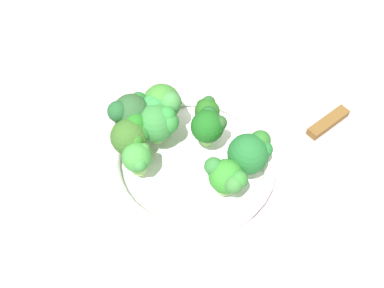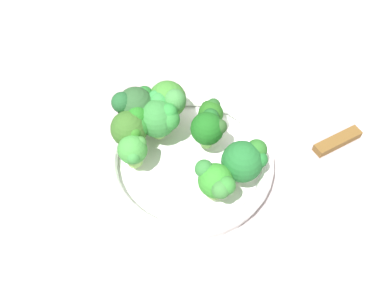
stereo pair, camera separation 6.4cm
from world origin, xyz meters
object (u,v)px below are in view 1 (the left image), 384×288
object	(u,v)px
broccoli_floret_2	(162,104)
broccoli_floret_7	(132,135)
broccoli_floret_6	(226,177)
broccoli_floret_8	(208,125)
broccoli_floret_1	(131,113)
broccoli_floret_4	(158,123)
broccoli_floret_3	(138,158)
bowl	(192,161)
knife	(344,111)
broccoli_floret_0	(207,111)
broccoli_floret_5	(250,152)

from	to	relation	value
broccoli_floret_2	broccoli_floret_7	distance (cm)	7.85
broccoli_floret_6	broccoli_floret_8	distance (cm)	9.80
broccoli_floret_6	broccoli_floret_1	bearing A→B (deg)	44.02
broccoli_floret_2	broccoli_floret_6	distance (cm)	17.31
broccoli_floret_4	broccoli_floret_7	bearing A→B (deg)	112.85
broccoli_floret_3	broccoli_floret_7	size ratio (longest dim) A/B	0.84
broccoli_floret_6	bowl	bearing A→B (deg)	29.13
knife	broccoli_floret_7	bearing A→B (deg)	98.07
broccoli_floret_2	broccoli_floret_8	size ratio (longest dim) A/B	1.10
broccoli_floret_6	broccoli_floret_2	bearing A→B (deg)	27.79
broccoli_floret_0	broccoli_floret_5	world-z (taller)	broccoli_floret_5
broccoli_floret_2	broccoli_floret_6	size ratio (longest dim) A/B	1.24
broccoli_floret_4	knife	world-z (taller)	broccoli_floret_4
broccoli_floret_0	broccoli_floret_7	world-z (taller)	broccoli_floret_7
broccoli_floret_0	broccoli_floret_2	bearing A→B (deg)	77.08
broccoli_floret_0	broccoli_floret_3	world-z (taller)	broccoli_floret_3
bowl	knife	xyz separation A→B (cm)	(7.99, -30.86, -1.44)
broccoli_floret_0	broccoli_floret_8	world-z (taller)	broccoli_floret_8
broccoli_floret_3	broccoli_floret_4	distance (cm)	7.14
broccoli_floret_6	knife	distance (cm)	31.66
broccoli_floret_1	broccoli_floret_3	size ratio (longest dim) A/B	1.36
broccoli_floret_8	broccoli_floret_5	bearing A→B (deg)	-137.68
broccoli_floret_2	broccoli_floret_4	xyz separation A→B (cm)	(-3.78, 0.98, -0.31)
broccoli_floret_3	broccoli_floret_2	bearing A→B (deg)	-26.57
bowl	broccoli_floret_4	world-z (taller)	broccoli_floret_4
broccoli_floret_5	broccoli_floret_1	bearing A→B (deg)	60.40
broccoli_floret_4	broccoli_floret_6	world-z (taller)	broccoli_floret_4
broccoli_floret_2	broccoli_floret_4	distance (cm)	3.92
broccoli_floret_1	broccoli_floret_4	bearing A→B (deg)	-118.02
broccoli_floret_8	broccoli_floret_4	bearing A→B (deg)	77.44
broccoli_floret_2	broccoli_floret_5	world-z (taller)	broccoli_floret_2
broccoli_floret_6	knife	world-z (taller)	broccoli_floret_6
bowl	broccoli_floret_3	size ratio (longest dim) A/B	4.79
broccoli_floret_3	broccoli_floret_6	size ratio (longest dim) A/B	0.96
broccoli_floret_1	broccoli_floret_5	xyz separation A→B (cm)	(-10.11, -17.79, -0.79)
broccoli_floret_2	broccoli_floret_3	xyz separation A→B (cm)	(-9.71, 4.86, -1.14)
bowl	broccoli_floret_5	bearing A→B (deg)	-113.17
broccoli_floret_0	broccoli_floret_6	bearing A→B (deg)	-177.47
broccoli_floret_4	broccoli_floret_5	bearing A→B (deg)	-120.09
broccoli_floret_3	broccoli_floret_7	world-z (taller)	broccoli_floret_7
bowl	knife	size ratio (longest dim) A/B	1.18
broccoli_floret_7	broccoli_floret_5	bearing A→B (deg)	-108.31
broccoli_floret_1	broccoli_floret_7	xyz separation A→B (cm)	(-4.17, 0.16, -0.68)
broccoli_floret_4	broccoli_floret_5	world-z (taller)	broccoli_floret_4
bowl	broccoli_floret_2	world-z (taller)	broccoli_floret_2
broccoli_floret_3	broccoli_floret_1	bearing A→B (deg)	2.91
bowl	broccoli_floret_3	world-z (taller)	broccoli_floret_3
bowl	broccoli_floret_4	distance (cm)	8.95
bowl	broccoli_floret_1	size ratio (longest dim) A/B	3.51
broccoli_floret_5	broccoli_floret_6	bearing A→B (deg)	129.64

